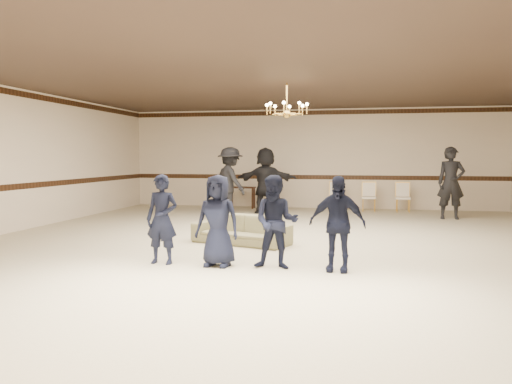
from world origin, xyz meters
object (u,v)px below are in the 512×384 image
at_px(banquet_chair_left, 336,197).
at_px(boy_c, 276,222).
at_px(console_table, 242,197).
at_px(adult_mid, 266,180).
at_px(banquet_chair_right, 403,198).
at_px(settee, 241,229).
at_px(adult_left, 230,181).
at_px(boy_a, 162,219).
at_px(adult_right, 451,183).
at_px(banquet_chair_mid, 369,197).
at_px(boy_b, 218,221).
at_px(boy_d, 337,224).
at_px(chandelier, 287,99).

bearing_deg(banquet_chair_left, boy_c, -88.16).
height_order(boy_c, console_table, boy_c).
height_order(adult_mid, banquet_chair_right, adult_mid).
xyz_separation_m(settee, adult_left, (-1.38, 4.59, 0.69)).
height_order(boy_a, adult_left, adult_left).
distance_m(boy_c, adult_right, 7.81).
relative_size(adult_left, banquet_chair_right, 2.20).
bearing_deg(settee, console_table, 121.55).
distance_m(banquet_chair_mid, console_table, 4.01).
bearing_deg(settee, banquet_chair_right, 79.94).
xyz_separation_m(boy_b, adult_left, (-1.49, 6.62, 0.27)).
bearing_deg(boy_c, boy_b, 179.99).
distance_m(boy_d, banquet_chair_mid, 8.43).
bearing_deg(banquet_chair_left, console_table, -178.54).
bearing_deg(boy_b, boy_c, 5.56).
relative_size(boy_d, adult_left, 0.72).
relative_size(adult_left, adult_right, 1.00).
xyz_separation_m(boy_d, console_table, (-3.39, 8.61, -0.35)).
height_order(boy_d, adult_right, adult_right).
xyz_separation_m(chandelier, banquet_chair_mid, (1.80, 5.21, -2.44)).
distance_m(settee, adult_mid, 5.36).
bearing_deg(boy_d, console_table, 117.43).
bearing_deg(boy_c, boy_d, -0.01).
xyz_separation_m(chandelier, adult_right, (3.91, 3.73, -1.91)).
distance_m(adult_mid, banquet_chair_left, 2.33).
height_order(adult_left, console_table, adult_left).
xyz_separation_m(adult_left, banquet_chair_right, (4.89, 1.78, -0.53)).
distance_m(settee, banquet_chair_mid, 6.85).
height_order(boy_a, boy_c, same).
bearing_deg(adult_left, banquet_chair_left, -105.08).
xyz_separation_m(adult_mid, banquet_chair_mid, (2.99, 1.08, -0.53)).
height_order(boy_c, banquet_chair_right, boy_c).
xyz_separation_m(boy_b, banquet_chair_right, (3.41, 8.41, -0.26)).
relative_size(adult_right, console_table, 2.32).
xyz_separation_m(adult_mid, console_table, (-1.01, 1.28, -0.62)).
bearing_deg(adult_mid, settee, 95.73).
bearing_deg(banquet_chair_right, boy_d, -98.53).
relative_size(settee, adult_right, 0.97).
relative_size(chandelier, adult_left, 0.49).
bearing_deg(console_table, boy_c, -70.31).
height_order(settee, console_table, console_table).
distance_m(boy_a, settee, 2.22).
height_order(chandelier, boy_a, chandelier).
xyz_separation_m(adult_left, banquet_chair_mid, (3.89, 1.78, -0.53)).
xyz_separation_m(boy_d, banquet_chair_mid, (0.61, 8.41, -0.26)).
relative_size(adult_mid, banquet_chair_right, 2.20).
bearing_deg(console_table, banquet_chair_mid, 0.66).
distance_m(adult_mid, console_table, 1.74).
xyz_separation_m(settee, banquet_chair_right, (3.51, 6.38, 0.17)).
relative_size(boy_a, adult_right, 0.72).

